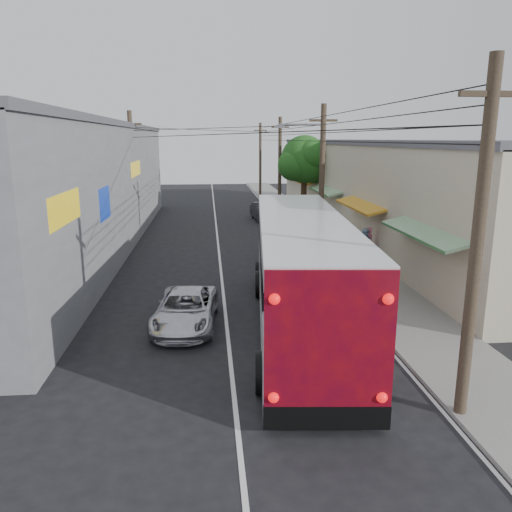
{
  "coord_description": "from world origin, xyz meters",
  "views": [
    {
      "loc": [
        -0.54,
        -11.99,
        6.32
      ],
      "look_at": [
        1.32,
        7.45,
        1.72
      ],
      "focal_mm": 35.0,
      "sensor_mm": 36.0,
      "label": 1
    }
  ],
  "objects_px": {
    "parked_suv": "(293,248)",
    "parked_car_mid": "(282,221)",
    "pedestrian_far": "(364,246)",
    "coach_bus": "(301,270)",
    "parked_car_far": "(264,212)",
    "pedestrian_near": "(368,244)",
    "jeepney": "(186,309)"
  },
  "relations": [
    {
      "from": "parked_suv",
      "to": "parked_car_mid",
      "type": "relative_size",
      "value": 1.4
    },
    {
      "from": "parked_suv",
      "to": "pedestrian_far",
      "type": "bearing_deg",
      "value": -20.51
    },
    {
      "from": "coach_bus",
      "to": "parked_car_far",
      "type": "height_order",
      "value": "coach_bus"
    },
    {
      "from": "coach_bus",
      "to": "pedestrian_far",
      "type": "xyz_separation_m",
      "value": [
        4.79,
        8.08,
        -0.96
      ]
    },
    {
      "from": "parked_car_far",
      "to": "parked_suv",
      "type": "bearing_deg",
      "value": -95.7
    },
    {
      "from": "parked_car_far",
      "to": "pedestrian_near",
      "type": "relative_size",
      "value": 2.35
    },
    {
      "from": "coach_bus",
      "to": "parked_car_far",
      "type": "bearing_deg",
      "value": 92.19
    },
    {
      "from": "jeepney",
      "to": "parked_car_mid",
      "type": "height_order",
      "value": "parked_car_mid"
    },
    {
      "from": "jeepney",
      "to": "pedestrian_near",
      "type": "relative_size",
      "value": 2.45
    },
    {
      "from": "coach_bus",
      "to": "parked_suv",
      "type": "xyz_separation_m",
      "value": [
        1.28,
        8.89,
        -1.19
      ]
    },
    {
      "from": "parked_car_mid",
      "to": "pedestrian_far",
      "type": "xyz_separation_m",
      "value": [
        2.71,
        -10.44,
        0.35
      ]
    },
    {
      "from": "parked_car_mid",
      "to": "parked_car_far",
      "type": "relative_size",
      "value": 0.93
    },
    {
      "from": "parked_car_mid",
      "to": "pedestrian_near",
      "type": "height_order",
      "value": "pedestrian_near"
    },
    {
      "from": "jeepney",
      "to": "parked_suv",
      "type": "bearing_deg",
      "value": 63.42
    },
    {
      "from": "pedestrian_far",
      "to": "jeepney",
      "type": "bearing_deg",
      "value": 56.76
    },
    {
      "from": "coach_bus",
      "to": "parked_suv",
      "type": "relative_size",
      "value": 2.45
    },
    {
      "from": "pedestrian_far",
      "to": "parked_car_mid",
      "type": "bearing_deg",
      "value": -60.46
    },
    {
      "from": "coach_bus",
      "to": "pedestrian_far",
      "type": "distance_m",
      "value": 9.44
    },
    {
      "from": "parked_car_mid",
      "to": "pedestrian_far",
      "type": "distance_m",
      "value": 10.8
    },
    {
      "from": "pedestrian_far",
      "to": "coach_bus",
      "type": "bearing_deg",
      "value": 74.33
    },
    {
      "from": "coach_bus",
      "to": "parked_car_mid",
      "type": "xyz_separation_m",
      "value": [
        2.08,
        18.52,
        -1.32
      ]
    },
    {
      "from": "parked_car_mid",
      "to": "pedestrian_far",
      "type": "relative_size",
      "value": 2.18
    },
    {
      "from": "pedestrian_near",
      "to": "parked_suv",
      "type": "bearing_deg",
      "value": -28.08
    },
    {
      "from": "jeepney",
      "to": "pedestrian_far",
      "type": "height_order",
      "value": "pedestrian_far"
    },
    {
      "from": "coach_bus",
      "to": "pedestrian_far",
      "type": "bearing_deg",
      "value": 64.73
    },
    {
      "from": "parked_car_far",
      "to": "pedestrian_near",
      "type": "xyz_separation_m",
      "value": [
        3.8,
        -14.5,
        0.32
      ]
    },
    {
      "from": "parked_suv",
      "to": "coach_bus",
      "type": "bearing_deg",
      "value": -105.63
    },
    {
      "from": "parked_car_mid",
      "to": "pedestrian_near",
      "type": "distance_m",
      "value": 10.57
    },
    {
      "from": "jeepney",
      "to": "parked_car_far",
      "type": "relative_size",
      "value": 1.04
    },
    {
      "from": "parked_suv",
      "to": "parked_car_mid",
      "type": "distance_m",
      "value": 9.66
    },
    {
      "from": "jeepney",
      "to": "parked_car_far",
      "type": "distance_m",
      "value": 23.18
    },
    {
      "from": "parked_car_mid",
      "to": "parked_car_far",
      "type": "height_order",
      "value": "parked_car_far"
    }
  ]
}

